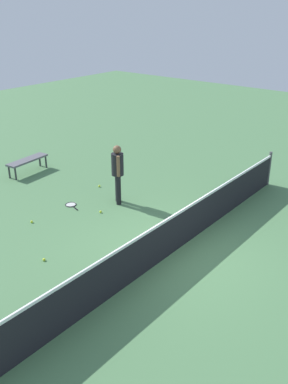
# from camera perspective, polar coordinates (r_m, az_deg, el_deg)

# --- Properties ---
(ground_plane) EXTENTS (40.00, 40.00, 0.00)m
(ground_plane) POSITION_cam_1_polar(r_m,az_deg,el_deg) (9.99, 4.23, -7.74)
(ground_plane) COLOR #4C7A4C
(court_net) EXTENTS (10.09, 0.09, 1.07)m
(court_net) POSITION_cam_1_polar(r_m,az_deg,el_deg) (9.74, 4.32, -5.23)
(court_net) COLOR #4C4C51
(court_net) RESTS_ON ground_plane
(player_near_side) EXTENTS (0.48, 0.48, 1.70)m
(player_near_side) POSITION_cam_1_polar(r_m,az_deg,el_deg) (11.86, -3.54, 3.01)
(player_near_side) COLOR black
(player_near_side) RESTS_ON ground_plane
(tennis_racket_near_player) EXTENTS (0.39, 0.61, 0.03)m
(tennis_racket_near_player) POSITION_cam_1_polar(r_m,az_deg,el_deg) (12.23, -9.66, -1.70)
(tennis_racket_near_player) COLOR black
(tennis_racket_near_player) RESTS_ON ground_plane
(tennis_ball_near_player) EXTENTS (0.07, 0.07, 0.07)m
(tennis_ball_near_player) POSITION_cam_1_polar(r_m,az_deg,el_deg) (11.69, -5.80, -2.62)
(tennis_ball_near_player) COLOR #C6E033
(tennis_ball_near_player) RESTS_ON ground_plane
(tennis_ball_by_net) EXTENTS (0.07, 0.07, 0.07)m
(tennis_ball_by_net) POSITION_cam_1_polar(r_m,az_deg,el_deg) (11.49, -14.72, -3.84)
(tennis_ball_by_net) COLOR #C6E033
(tennis_ball_by_net) RESTS_ON ground_plane
(tennis_ball_midcourt) EXTENTS (0.07, 0.07, 0.07)m
(tennis_ball_midcourt) POSITION_cam_1_polar(r_m,az_deg,el_deg) (13.31, -5.96, 0.80)
(tennis_ball_midcourt) COLOR #C6E033
(tennis_ball_midcourt) RESTS_ON ground_plane
(tennis_ball_stray_left) EXTENTS (0.07, 0.07, 0.07)m
(tennis_ball_stray_left) POSITION_cam_1_polar(r_m,az_deg,el_deg) (9.83, -13.17, -8.75)
(tennis_ball_stray_left) COLOR #C6E033
(tennis_ball_stray_left) RESTS_ON ground_plane
(courtside_bench) EXTENTS (1.53, 0.54, 0.48)m
(courtside_bench) POSITION_cam_1_polar(r_m,az_deg,el_deg) (14.74, -15.25, 4.01)
(courtside_bench) COLOR #595960
(courtside_bench) RESTS_ON ground_plane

